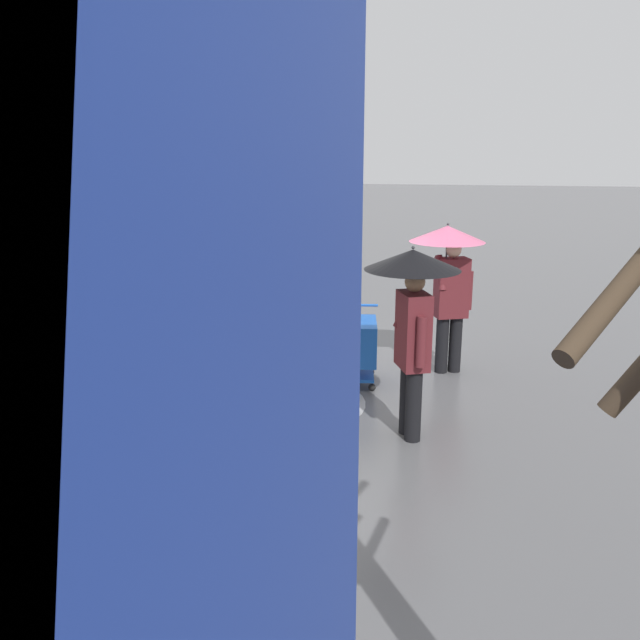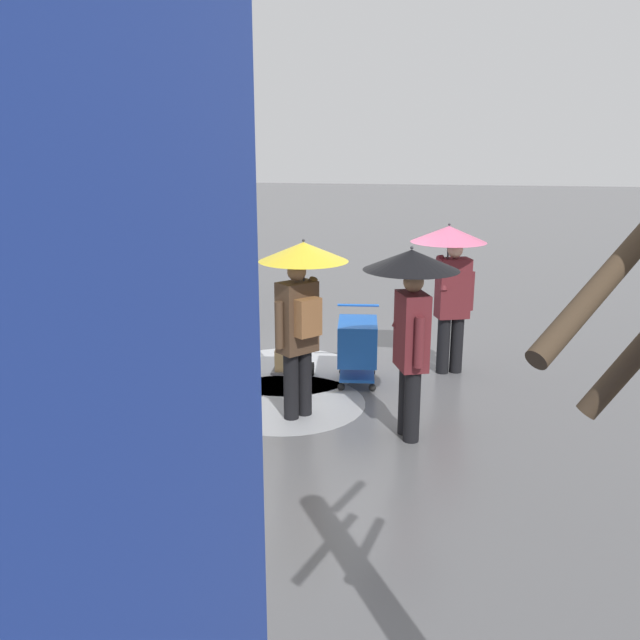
% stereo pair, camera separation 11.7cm
% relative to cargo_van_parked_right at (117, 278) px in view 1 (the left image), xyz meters
% --- Properties ---
extents(ground_plane, '(90.00, 90.00, 0.00)m').
position_rel_cargo_van_parked_right_xyz_m(ground_plane, '(-3.26, 0.38, -1.18)').
color(ground_plane, '#5B5B5E').
extents(slush_patch_near_cluster, '(2.05, 2.05, 0.01)m').
position_rel_cargo_van_parked_right_xyz_m(slush_patch_near_cluster, '(0.05, -0.92, -1.18)').
color(slush_patch_near_cluster, '#ADAFB5').
rests_on(slush_patch_near_cluster, ground).
extents(slush_patch_under_van, '(2.19, 2.19, 0.01)m').
position_rel_cargo_van_parked_right_xyz_m(slush_patch_under_van, '(0.52, 0.78, -1.18)').
color(slush_patch_under_van, silver).
rests_on(slush_patch_under_van, ground).
extents(slush_patch_mid_street, '(2.04, 2.04, 0.01)m').
position_rel_cargo_van_parked_right_xyz_m(slush_patch_mid_street, '(-3.03, 1.70, -1.18)').
color(slush_patch_mid_street, '#999BA0').
rests_on(slush_patch_mid_street, ground).
extents(slush_patch_far_side, '(2.10, 2.10, 0.01)m').
position_rel_cargo_van_parked_right_xyz_m(slush_patch_far_side, '(-2.75, 0.49, -1.18)').
color(slush_patch_far_side, '#ADAFB5').
rests_on(slush_patch_far_side, ground).
extents(cargo_van_parked_right, '(2.23, 5.35, 2.60)m').
position_rel_cargo_van_parked_right_xyz_m(cargo_van_parked_right, '(0.00, 0.00, 0.00)').
color(cargo_van_parked_right, '#B7BABF').
rests_on(cargo_van_parked_right, ground).
extents(shopping_cart_vendor, '(0.64, 0.88, 1.02)m').
position_rel_cargo_van_parked_right_xyz_m(shopping_cart_vendor, '(-3.84, 0.82, -0.61)').
color(shopping_cart_vendor, '#1951B2').
rests_on(shopping_cart_vendor, ground).
extents(hand_dolly_boxes, '(0.55, 0.73, 1.32)m').
position_rel_cargo_van_parked_right_xyz_m(hand_dolly_boxes, '(-2.95, 0.96, -0.65)').
color(hand_dolly_boxes, '#515156').
rests_on(hand_dolly_boxes, ground).
extents(pedestrian_pink_side, '(1.04, 1.04, 2.15)m').
position_rel_cargo_van_parked_right_xyz_m(pedestrian_pink_side, '(-3.33, 2.06, 0.39)').
color(pedestrian_pink_side, black).
rests_on(pedestrian_pink_side, ground).
extents(pedestrian_black_side, '(1.04, 1.04, 2.15)m').
position_rel_cargo_van_parked_right_xyz_m(pedestrian_black_side, '(-5.03, 0.16, 0.41)').
color(pedestrian_black_side, black).
rests_on(pedestrian_black_side, ground).
extents(pedestrian_white_side, '(1.04, 1.04, 2.15)m').
position_rel_cargo_van_parked_right_xyz_m(pedestrian_white_side, '(-4.61, 2.39, 0.41)').
color(pedestrian_white_side, black).
rests_on(pedestrian_white_side, ground).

